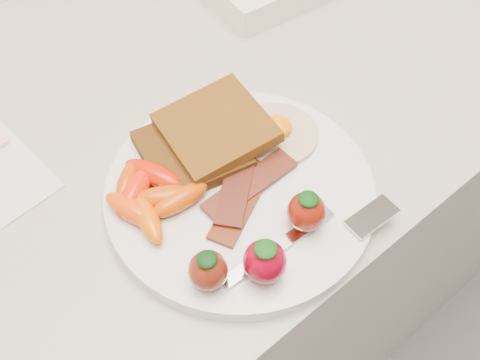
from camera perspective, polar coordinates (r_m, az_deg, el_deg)
counter at (r=1.01m, az=-5.13°, el=-9.97°), size 2.00×0.60×0.90m
plate at (r=0.54m, az=-0.00°, el=-1.21°), size 0.27×0.27×0.02m
toast_lower at (r=0.55m, az=-5.13°, el=3.14°), size 0.12×0.12×0.01m
toast_upper at (r=0.55m, az=-2.61°, el=5.61°), size 0.12×0.12×0.02m
fried_egg at (r=0.57m, az=4.01°, el=5.15°), size 0.10×0.10×0.02m
bacon_strips at (r=0.52m, az=0.36°, el=-0.89°), size 0.12×0.10×0.01m
baby_carrots at (r=0.52m, az=-9.60°, el=-1.63°), size 0.09×0.11×0.02m
strawberries at (r=0.47m, az=2.50°, el=-7.09°), size 0.14×0.06×0.05m
fork at (r=0.50m, az=8.78°, el=-5.53°), size 0.18×0.05×0.00m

